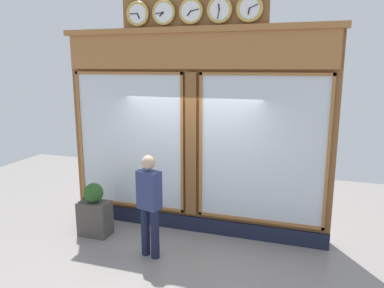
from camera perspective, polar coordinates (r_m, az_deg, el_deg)
name	(u,v)px	position (r m, az deg, el deg)	size (l,w,h in m)	color
shop_facade	(194,130)	(6.78, 0.33, 2.14)	(4.99, 0.42, 4.24)	brown
pedestrian	(149,202)	(6.01, -6.55, -8.81)	(0.41, 0.31, 1.69)	#191E38
planter_box	(95,218)	(7.16, -14.63, -10.96)	(0.56, 0.36, 0.63)	#4C4742
planter_shrub	(94,193)	(6.98, -14.85, -7.23)	(0.35, 0.35, 0.35)	#285623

